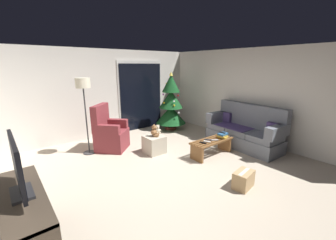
# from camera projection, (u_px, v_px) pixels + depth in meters

# --- Properties ---
(ground_plane) EXTENTS (7.00, 7.00, 0.00)m
(ground_plane) POSITION_uv_depth(u_px,v_px,m) (174.00, 171.00, 4.30)
(ground_plane) COLOR #B2A38E
(wall_back) EXTENTS (5.72, 0.12, 2.50)m
(wall_back) POSITION_uv_depth(u_px,v_px,m) (107.00, 93.00, 6.29)
(wall_back) COLOR silver
(wall_back) RESTS_ON ground
(wall_right) EXTENTS (0.12, 6.00, 2.50)m
(wall_right) POSITION_uv_depth(u_px,v_px,m) (256.00, 96.00, 5.72)
(wall_right) COLOR silver
(wall_right) RESTS_ON ground
(patio_door_frame) EXTENTS (1.60, 0.02, 2.20)m
(patio_door_frame) POSITION_uv_depth(u_px,v_px,m) (141.00, 95.00, 6.96)
(patio_door_frame) COLOR silver
(patio_door_frame) RESTS_ON ground
(patio_door_glass) EXTENTS (1.50, 0.02, 2.10)m
(patio_door_glass) POSITION_uv_depth(u_px,v_px,m) (141.00, 97.00, 6.96)
(patio_door_glass) COLOR black
(patio_door_glass) RESTS_ON ground
(couch) EXTENTS (0.89, 1.98, 1.08)m
(couch) POSITION_uv_depth(u_px,v_px,m) (245.00, 131.00, 5.54)
(couch) COLOR slate
(couch) RESTS_ON ground
(coffee_table) EXTENTS (1.10, 0.40, 0.38)m
(coffee_table) POSITION_uv_depth(u_px,v_px,m) (212.00, 145.00, 4.99)
(coffee_table) COLOR brown
(coffee_table) RESTS_ON ground
(remote_white) EXTENTS (0.11, 0.16, 0.02)m
(remote_white) POSITION_uv_depth(u_px,v_px,m) (207.00, 142.00, 4.82)
(remote_white) COLOR silver
(remote_white) RESTS_ON coffee_table
(remote_graphite) EXTENTS (0.12, 0.15, 0.02)m
(remote_graphite) POSITION_uv_depth(u_px,v_px,m) (208.00, 140.00, 4.94)
(remote_graphite) COLOR #333338
(remote_graphite) RESTS_ON coffee_table
(remote_silver) EXTENTS (0.16, 0.12, 0.02)m
(remote_silver) POSITION_uv_depth(u_px,v_px,m) (215.00, 140.00, 4.91)
(remote_silver) COLOR #ADADB2
(remote_silver) RESTS_ON coffee_table
(remote_black) EXTENTS (0.07, 0.16, 0.02)m
(remote_black) POSITION_uv_depth(u_px,v_px,m) (203.00, 143.00, 4.74)
(remote_black) COLOR black
(remote_black) RESTS_ON coffee_table
(book_stack) EXTENTS (0.27, 0.24, 0.11)m
(book_stack) POSITION_uv_depth(u_px,v_px,m) (223.00, 135.00, 5.10)
(book_stack) COLOR #B79333
(book_stack) RESTS_ON coffee_table
(cell_phone) EXTENTS (0.10, 0.15, 0.01)m
(cell_phone) POSITION_uv_depth(u_px,v_px,m) (223.00, 133.00, 5.10)
(cell_phone) COLOR black
(cell_phone) RESTS_ON book_stack
(christmas_tree) EXTENTS (0.96, 0.96, 1.85)m
(christmas_tree) POSITION_uv_depth(u_px,v_px,m) (171.00, 105.00, 6.88)
(christmas_tree) COLOR #4C1E19
(christmas_tree) RESTS_ON ground
(armchair) EXTENTS (0.97, 0.97, 1.13)m
(armchair) POSITION_uv_depth(u_px,v_px,m) (110.00, 134.00, 5.33)
(armchair) COLOR maroon
(armchair) RESTS_ON ground
(floor_lamp) EXTENTS (0.32, 0.32, 1.78)m
(floor_lamp) POSITION_uv_depth(u_px,v_px,m) (83.00, 90.00, 4.80)
(floor_lamp) COLOR #2D2D30
(floor_lamp) RESTS_ON ground
(media_shelf) EXTENTS (0.40, 1.40, 0.75)m
(media_shelf) POSITION_uv_depth(u_px,v_px,m) (26.00, 231.00, 2.28)
(media_shelf) COLOR #382D23
(media_shelf) RESTS_ON ground
(television) EXTENTS (0.20, 0.84, 0.61)m
(television) POSITION_uv_depth(u_px,v_px,m) (17.00, 167.00, 2.16)
(television) COLOR black
(television) RESTS_ON media_shelf
(ottoman) EXTENTS (0.44, 0.44, 0.42)m
(ottoman) POSITION_uv_depth(u_px,v_px,m) (154.00, 144.00, 5.15)
(ottoman) COLOR #B2A893
(ottoman) RESTS_ON ground
(teddy_bear_chestnut) EXTENTS (0.21, 0.21, 0.29)m
(teddy_bear_chestnut) POSITION_uv_depth(u_px,v_px,m) (154.00, 131.00, 5.06)
(teddy_bear_chestnut) COLOR brown
(teddy_bear_chestnut) RESTS_ON ottoman
(teddy_bear_cream_by_tree) EXTENTS (0.20, 0.21, 0.29)m
(teddy_bear_cream_by_tree) POSITION_uv_depth(u_px,v_px,m) (158.00, 130.00, 6.58)
(teddy_bear_cream_by_tree) COLOR beige
(teddy_bear_cream_by_tree) RESTS_ON ground
(cardboard_box_taped_mid_floor) EXTENTS (0.43, 0.31, 0.30)m
(cardboard_box_taped_mid_floor) POSITION_uv_depth(u_px,v_px,m) (243.00, 179.00, 3.70)
(cardboard_box_taped_mid_floor) COLOR tan
(cardboard_box_taped_mid_floor) RESTS_ON ground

